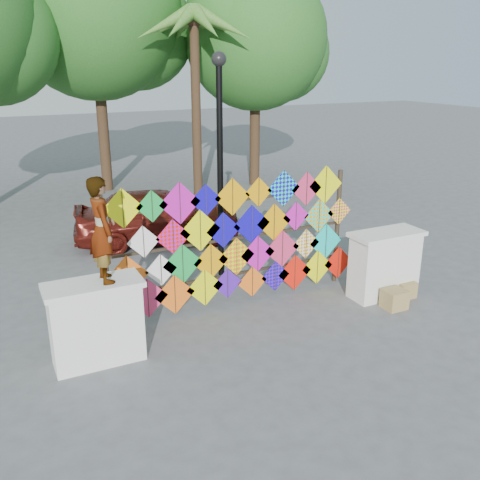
# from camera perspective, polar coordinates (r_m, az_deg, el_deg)

# --- Properties ---
(ground) EXTENTS (80.00, 80.00, 0.00)m
(ground) POSITION_cam_1_polar(r_m,az_deg,el_deg) (9.45, 1.37, -8.43)
(ground) COLOR slate
(ground) RESTS_ON ground
(parapet_left) EXTENTS (1.40, 0.65, 1.28)m
(parapet_left) POSITION_cam_1_polar(r_m,az_deg,el_deg) (8.21, -15.08, -8.46)
(parapet_left) COLOR silver
(parapet_left) RESTS_ON ground
(parapet_right) EXTENTS (1.40, 0.65, 1.28)m
(parapet_right) POSITION_cam_1_polar(r_m,az_deg,el_deg) (10.47, 15.16, -2.45)
(parapet_right) COLOR silver
(parapet_right) RESTS_ON ground
(kite_rack) EXTENTS (4.92, 0.24, 2.43)m
(kite_rack) POSITION_cam_1_polar(r_m,az_deg,el_deg) (9.61, -0.05, -0.13)
(kite_rack) COLOR #2E2419
(kite_rack) RESTS_ON ground
(tree_mid) EXTENTS (6.30, 5.60, 8.61)m
(tree_mid) POSITION_cam_1_polar(r_m,az_deg,el_deg) (18.97, -15.02, 22.51)
(tree_mid) COLOR #3F2D1B
(tree_mid) RESTS_ON ground
(tree_east) EXTENTS (5.40, 4.80, 7.42)m
(tree_east) POSITION_cam_1_polar(r_m,az_deg,el_deg) (19.23, 1.89, 20.67)
(tree_east) COLOR #3F2D1B
(tree_east) RESTS_ON ground
(palm_tree) EXTENTS (3.62, 3.62, 5.83)m
(palm_tree) POSITION_cam_1_polar(r_m,az_deg,el_deg) (16.63, -4.90, 20.82)
(palm_tree) COLOR #3F2D1B
(palm_tree) RESTS_ON ground
(vendor_woman) EXTENTS (0.38, 0.57, 1.53)m
(vendor_woman) POSITION_cam_1_polar(r_m,az_deg,el_deg) (7.73, -14.50, 1.05)
(vendor_woman) COLOR #99999E
(vendor_woman) RESTS_ON parapet_left
(sedan) EXTENTS (4.26, 2.36, 1.37)m
(sedan) POSITION_cam_1_polar(r_m,az_deg,el_deg) (13.28, -8.74, 2.62)
(sedan) COLOR #56140E
(sedan) RESTS_ON ground
(lamppost) EXTENTS (0.28, 0.28, 4.46)m
(lamppost) POSITION_cam_1_polar(r_m,az_deg,el_deg) (10.47, -2.16, 9.79)
(lamppost) COLOR black
(lamppost) RESTS_ON ground
(cardboard_box_near) EXTENTS (0.40, 0.36, 0.36)m
(cardboard_box_near) POSITION_cam_1_polar(r_m,az_deg,el_deg) (10.17, 16.14, -6.07)
(cardboard_box_near) COLOR #A5894F
(cardboard_box_near) RESTS_ON ground
(cardboard_box_far) EXTENTS (0.37, 0.34, 0.31)m
(cardboard_box_far) POSITION_cam_1_polar(r_m,az_deg,el_deg) (10.71, 17.10, -5.02)
(cardboard_box_far) COLOR #A5894F
(cardboard_box_far) RESTS_ON ground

